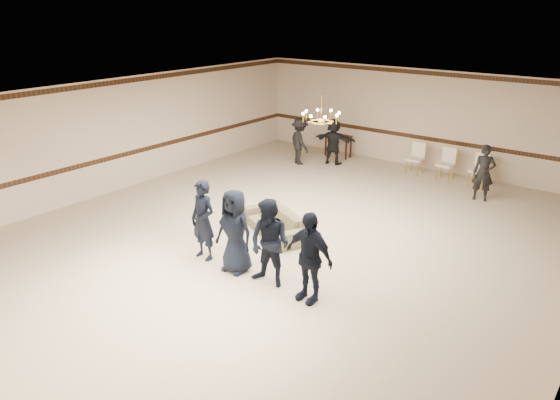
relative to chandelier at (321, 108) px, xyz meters
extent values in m
cube|color=#C3B596|center=(0.00, -1.00, -2.88)|extent=(12.00, 14.00, 0.01)
cube|color=#30211A|center=(0.00, -1.00, 0.33)|extent=(12.00, 14.00, 0.01)
cube|color=beige|center=(0.00, 6.00, -1.27)|extent=(12.00, 0.01, 3.20)
cube|color=beige|center=(-6.00, -1.00, -1.27)|extent=(0.01, 14.00, 3.20)
cube|color=#3B1E11|center=(0.00, 5.99, -1.88)|extent=(12.00, 0.02, 0.14)
cube|color=#3B1E11|center=(0.00, 5.99, 0.21)|extent=(12.00, 0.02, 0.14)
imported|color=black|center=(-0.87, -3.06, -2.00)|extent=(0.65, 0.44, 1.74)
imported|color=black|center=(0.03, -3.06, -2.00)|extent=(0.87, 0.58, 1.74)
imported|color=black|center=(0.93, -3.06, -2.00)|extent=(0.89, 0.71, 1.74)
imported|color=black|center=(1.83, -3.06, -2.00)|extent=(1.05, 0.51, 1.74)
imported|color=#6E6949|center=(-0.45, -1.17, -2.58)|extent=(2.14, 1.56, 0.58)
imported|color=black|center=(-3.33, 3.81, -2.09)|extent=(1.16, 0.99, 1.56)
imported|color=black|center=(-2.43, 4.51, -2.09)|extent=(1.50, 0.68, 1.56)
imported|color=black|center=(2.67, 4.11, -2.09)|extent=(0.64, 0.50, 1.56)
cube|color=black|center=(-2.77, 5.38, -2.48)|extent=(0.98, 0.48, 0.80)
camera|label=1|loc=(6.45, -9.83, 2.23)|focal=32.78mm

